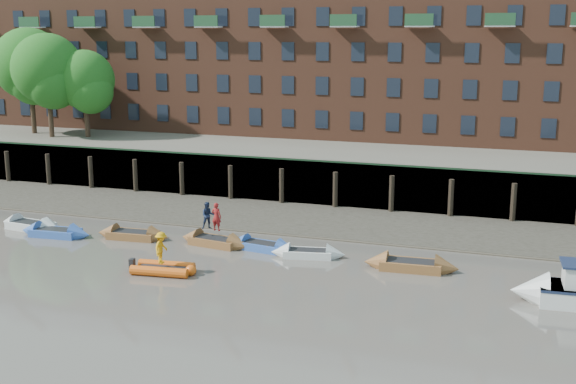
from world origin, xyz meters
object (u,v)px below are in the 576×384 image
at_px(rowboat_2, 133,235).
at_px(rowboat_3, 215,241).
at_px(rowboat_5, 308,253).
at_px(person_rower_a, 216,217).
at_px(person_rib_crew, 161,248).
at_px(rowboat_0, 31,226).
at_px(rowboat_6, 411,265).
at_px(motor_launch, 572,291).
at_px(rowboat_1, 55,232).
at_px(person_rower_b, 208,216).
at_px(rowboat_4, 263,246).
at_px(rib_tender, 165,269).

relative_size(rowboat_2, rowboat_3, 0.99).
xyz_separation_m(rowboat_5, person_rower_a, (-5.69, 0.42, 1.51)).
xyz_separation_m(rowboat_3, person_rib_crew, (-0.49, -5.44, 1.13)).
distance_m(person_rower_a, person_rib_crew, 5.53).
relative_size(rowboat_0, person_rib_crew, 2.95).
distance_m(rowboat_6, motor_launch, 8.16).
distance_m(rowboat_1, rowboat_5, 15.84).
bearing_deg(person_rower_b, rowboat_6, -33.72).
bearing_deg(rowboat_1, person_rib_crew, -27.12).
distance_m(rowboat_4, person_rib_crew, 6.60).
xyz_separation_m(rowboat_0, rowboat_2, (7.19, 0.24, -0.01)).
bearing_deg(rowboat_5, rowboat_6, -14.54).
relative_size(rowboat_2, person_rower_b, 2.92).
distance_m(rowboat_1, motor_launch, 29.37).
height_order(rowboat_1, rowboat_6, rowboat_6).
relative_size(rowboat_3, rib_tender, 1.39).
xyz_separation_m(rib_tender, person_rower_b, (-0.18, 5.62, 1.45)).
height_order(rowboat_0, motor_launch, motor_launch).
xyz_separation_m(rowboat_1, rowboat_3, (10.00, 1.38, -0.00)).
bearing_deg(rowboat_1, rib_tender, -26.53).
bearing_deg(rowboat_1, motor_launch, -7.72).
height_order(rowboat_4, person_rower_a, person_rower_a).
bearing_deg(rowboat_0, rib_tender, -15.01).
distance_m(rowboat_0, rowboat_5, 18.25).
distance_m(rowboat_2, rowboat_5, 11.06).
xyz_separation_m(person_rower_a, person_rower_b, (-0.63, 0.19, -0.03)).
bearing_deg(rowboat_5, rowboat_4, 160.38).
distance_m(rowboat_3, rowboat_4, 2.95).
height_order(rowboat_5, person_rower_b, person_rower_b).
bearing_deg(rowboat_6, rowboat_2, 174.91).
bearing_deg(rowboat_6, person_rib_crew, -162.35).
distance_m(rowboat_2, rowboat_3, 5.26).
bearing_deg(motor_launch, rib_tender, 2.25).
bearing_deg(motor_launch, rowboat_1, -7.58).
bearing_deg(person_rower_a, rib_tender, 89.62).
height_order(rowboat_4, rowboat_6, rowboat_6).
relative_size(rowboat_5, person_rib_crew, 2.58).
relative_size(rowboat_4, rowboat_6, 0.88).
bearing_deg(rowboat_1, rowboat_3, 3.88).
bearing_deg(person_rib_crew, rowboat_6, -71.27).
xyz_separation_m(rowboat_0, rowboat_3, (12.44, 0.55, -0.01)).
bearing_deg(rowboat_1, rowboat_6, -2.32).
height_order(rowboat_5, person_rib_crew, person_rib_crew).
bearing_deg(motor_launch, rowboat_4, -15.46).
bearing_deg(rowboat_6, rowboat_3, 172.68).
distance_m(rowboat_5, person_rower_a, 5.90).
xyz_separation_m(motor_launch, person_rower_a, (-19.19, 3.34, 1.08)).
bearing_deg(person_rower_b, rowboat_5, -34.55).
xyz_separation_m(rowboat_2, person_rower_b, (4.74, 0.54, 1.46)).
relative_size(motor_launch, person_rib_crew, 3.80).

